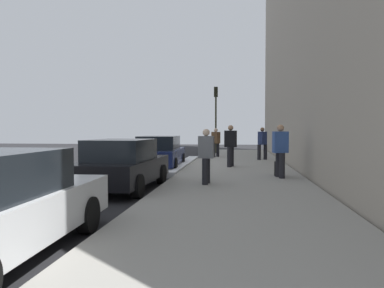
{
  "coord_description": "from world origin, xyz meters",
  "views": [
    {
      "loc": [
        -16.88,
        -3.26,
        1.8
      ],
      "look_at": [
        1.84,
        -0.98,
        1.07
      ],
      "focal_mm": 34.84,
      "sensor_mm": 36.0,
      "label": 1
    }
  ],
  "objects_px": {
    "pedestrian_navy_coat": "(262,142)",
    "pedestrian_brown_coat": "(216,142)",
    "pedestrian_blue_coat": "(280,149)",
    "traffic_light_pole": "(216,109)",
    "parked_car_black": "(123,165)",
    "rolling_suitcase": "(278,169)",
    "pedestrian_black_coat": "(231,145)",
    "pedestrian_grey_coat": "(206,155)",
    "parked_car_navy": "(160,153)"
  },
  "relations": [
    {
      "from": "parked_car_black",
      "to": "pedestrian_brown_coat",
      "type": "distance_m",
      "value": 12.01
    },
    {
      "from": "pedestrian_brown_coat",
      "to": "rolling_suitcase",
      "type": "relative_size",
      "value": 1.99
    },
    {
      "from": "pedestrian_navy_coat",
      "to": "pedestrian_brown_coat",
      "type": "relative_size",
      "value": 1.02
    },
    {
      "from": "pedestrian_black_coat",
      "to": "parked_car_navy",
      "type": "bearing_deg",
      "value": 91.9
    },
    {
      "from": "rolling_suitcase",
      "to": "parked_car_black",
      "type": "bearing_deg",
      "value": 119.58
    },
    {
      "from": "traffic_light_pole",
      "to": "pedestrian_brown_coat",
      "type": "bearing_deg",
      "value": -176.71
    },
    {
      "from": "pedestrian_brown_coat",
      "to": "pedestrian_grey_coat",
      "type": "bearing_deg",
      "value": -178.23
    },
    {
      "from": "pedestrian_brown_coat",
      "to": "rolling_suitcase",
      "type": "xyz_separation_m",
      "value": [
        -9.09,
        -2.72,
        -0.67
      ]
    },
    {
      "from": "parked_car_navy",
      "to": "pedestrian_grey_coat",
      "type": "distance_m",
      "value": 5.87
    },
    {
      "from": "pedestrian_blue_coat",
      "to": "traffic_light_pole",
      "type": "height_order",
      "value": "traffic_light_pole"
    },
    {
      "from": "pedestrian_brown_coat",
      "to": "traffic_light_pole",
      "type": "distance_m",
      "value": 4.29
    },
    {
      "from": "parked_car_black",
      "to": "pedestrian_grey_coat",
      "type": "bearing_deg",
      "value": -77.88
    },
    {
      "from": "pedestrian_blue_coat",
      "to": "rolling_suitcase",
      "type": "height_order",
      "value": "pedestrian_blue_coat"
    },
    {
      "from": "pedestrian_navy_coat",
      "to": "pedestrian_blue_coat",
      "type": "distance_m",
      "value": 7.67
    },
    {
      "from": "pedestrian_brown_coat",
      "to": "traffic_light_pole",
      "type": "bearing_deg",
      "value": 3.29
    },
    {
      "from": "pedestrian_black_coat",
      "to": "pedestrian_grey_coat",
      "type": "height_order",
      "value": "pedestrian_black_coat"
    },
    {
      "from": "parked_car_black",
      "to": "pedestrian_navy_coat",
      "type": "height_order",
      "value": "pedestrian_navy_coat"
    },
    {
      "from": "pedestrian_black_coat",
      "to": "rolling_suitcase",
      "type": "relative_size",
      "value": 2.12
    },
    {
      "from": "pedestrian_blue_coat",
      "to": "pedestrian_brown_coat",
      "type": "xyz_separation_m",
      "value": [
        9.53,
        2.76,
        -0.05
      ]
    },
    {
      "from": "pedestrian_blue_coat",
      "to": "pedestrian_brown_coat",
      "type": "bearing_deg",
      "value": 16.13
    },
    {
      "from": "pedestrian_navy_coat",
      "to": "pedestrian_black_coat",
      "type": "height_order",
      "value": "pedestrian_black_coat"
    },
    {
      "from": "parked_car_navy",
      "to": "pedestrian_black_coat",
      "type": "height_order",
      "value": "pedestrian_black_coat"
    },
    {
      "from": "traffic_light_pole",
      "to": "pedestrian_blue_coat",
      "type": "bearing_deg",
      "value": -167.34
    },
    {
      "from": "parked_car_black",
      "to": "rolling_suitcase",
      "type": "xyz_separation_m",
      "value": [
        2.73,
        -4.81,
        -0.35
      ]
    },
    {
      "from": "pedestrian_brown_coat",
      "to": "pedestrian_grey_coat",
      "type": "height_order",
      "value": "pedestrian_brown_coat"
    },
    {
      "from": "pedestrian_navy_coat",
      "to": "pedestrian_grey_coat",
      "type": "distance_m",
      "value": 9.71
    },
    {
      "from": "parked_car_navy",
      "to": "pedestrian_blue_coat",
      "type": "xyz_separation_m",
      "value": [
        -3.51,
        -4.95,
        0.36
      ]
    },
    {
      "from": "pedestrian_blue_coat",
      "to": "parked_car_navy",
      "type": "bearing_deg",
      "value": 54.67
    },
    {
      "from": "parked_car_black",
      "to": "pedestrian_black_coat",
      "type": "height_order",
      "value": "pedestrian_black_coat"
    },
    {
      "from": "pedestrian_navy_coat",
      "to": "pedestrian_black_coat",
      "type": "xyz_separation_m",
      "value": [
        -4.05,
        1.66,
        0.04
      ]
    },
    {
      "from": "pedestrian_grey_coat",
      "to": "pedestrian_navy_coat",
      "type": "bearing_deg",
      "value": -13.72
    },
    {
      "from": "parked_car_navy",
      "to": "pedestrian_blue_coat",
      "type": "bearing_deg",
      "value": -125.33
    },
    {
      "from": "pedestrian_navy_coat",
      "to": "pedestrian_grey_coat",
      "type": "relative_size",
      "value": 1.06
    },
    {
      "from": "pedestrian_grey_coat",
      "to": "rolling_suitcase",
      "type": "xyz_separation_m",
      "value": [
        2.21,
        -2.37,
        -0.63
      ]
    },
    {
      "from": "parked_car_navy",
      "to": "pedestrian_navy_coat",
      "type": "xyz_separation_m",
      "value": [
        4.16,
        -4.85,
        0.34
      ]
    },
    {
      "from": "pedestrian_grey_coat",
      "to": "pedestrian_black_coat",
      "type": "bearing_deg",
      "value": -6.82
    },
    {
      "from": "parked_car_black",
      "to": "pedestrian_navy_coat",
      "type": "relative_size",
      "value": 2.48
    },
    {
      "from": "pedestrian_navy_coat",
      "to": "rolling_suitcase",
      "type": "relative_size",
      "value": 2.03
    },
    {
      "from": "parked_car_navy",
      "to": "pedestrian_black_coat",
      "type": "xyz_separation_m",
      "value": [
        0.11,
        -3.19,
        0.38
      ]
    },
    {
      "from": "traffic_light_pole",
      "to": "pedestrian_navy_coat",
      "type": "bearing_deg",
      "value": -152.67
    },
    {
      "from": "pedestrian_blue_coat",
      "to": "traffic_light_pole",
      "type": "xyz_separation_m",
      "value": [
        13.21,
        2.97,
        2.15
      ]
    },
    {
      "from": "pedestrian_blue_coat",
      "to": "pedestrian_grey_coat",
      "type": "xyz_separation_m",
      "value": [
        -1.77,
        2.41,
        -0.08
      ]
    },
    {
      "from": "parked_car_black",
      "to": "pedestrian_black_coat",
      "type": "xyz_separation_m",
      "value": [
        5.91,
        -3.09,
        0.38
      ]
    },
    {
      "from": "parked_car_navy",
      "to": "traffic_light_pole",
      "type": "relative_size",
      "value": 0.99
    },
    {
      "from": "pedestrian_black_coat",
      "to": "traffic_light_pole",
      "type": "bearing_deg",
      "value": 7.16
    },
    {
      "from": "pedestrian_grey_coat",
      "to": "rolling_suitcase",
      "type": "relative_size",
      "value": 1.91
    },
    {
      "from": "pedestrian_brown_coat",
      "to": "pedestrian_black_coat",
      "type": "bearing_deg",
      "value": -170.47
    },
    {
      "from": "parked_car_black",
      "to": "traffic_light_pole",
      "type": "bearing_deg",
      "value": -6.92
    },
    {
      "from": "pedestrian_brown_coat",
      "to": "traffic_light_pole",
      "type": "height_order",
      "value": "traffic_light_pole"
    },
    {
      "from": "pedestrian_navy_coat",
      "to": "pedestrian_brown_coat",
      "type": "xyz_separation_m",
      "value": [
        1.86,
        2.65,
        -0.02
      ]
    }
  ]
}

